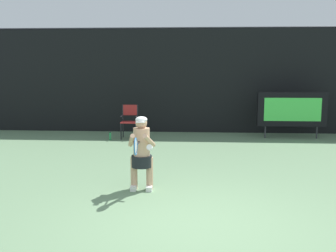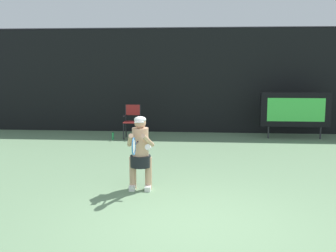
% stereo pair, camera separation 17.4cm
% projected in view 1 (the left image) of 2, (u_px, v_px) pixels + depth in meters
% --- Properties ---
extents(ground, '(18.00, 22.00, 0.03)m').
position_uv_depth(ground, '(198.00, 230.00, 5.88)').
color(ground, '#62835E').
extents(backdrop_screen, '(18.00, 0.12, 3.66)m').
position_uv_depth(backdrop_screen, '(197.00, 81.00, 14.19)').
color(backdrop_screen, black).
rests_on(backdrop_screen, ground).
extents(scoreboard, '(2.20, 0.21, 1.50)m').
position_uv_depth(scoreboard, '(292.00, 109.00, 13.07)').
color(scoreboard, black).
rests_on(scoreboard, ground).
extents(umpire_chair, '(0.52, 0.44, 1.08)m').
position_uv_depth(umpire_chair, '(130.00, 119.00, 13.12)').
color(umpire_chair, black).
rests_on(umpire_chair, ground).
extents(water_bottle, '(0.07, 0.07, 0.27)m').
position_uv_depth(water_bottle, '(110.00, 136.00, 12.87)').
color(water_bottle, '#278A4A').
rests_on(water_bottle, ground).
extents(tennis_player, '(0.53, 0.61, 1.41)m').
position_uv_depth(tennis_player, '(142.00, 151.00, 7.65)').
color(tennis_player, white).
rests_on(tennis_player, ground).
extents(tennis_racket, '(0.03, 0.60, 0.31)m').
position_uv_depth(tennis_racket, '(136.00, 146.00, 7.08)').
color(tennis_racket, black).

